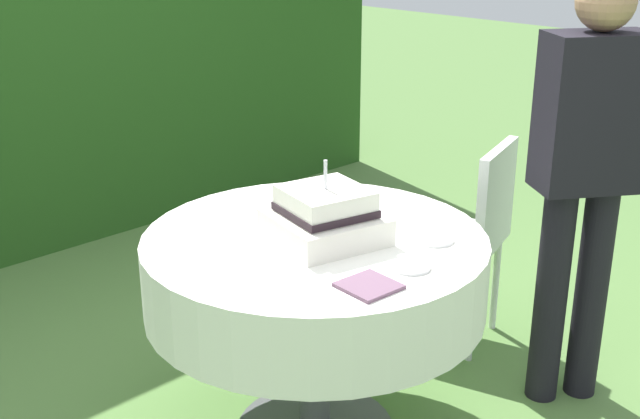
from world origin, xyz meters
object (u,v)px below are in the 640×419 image
(serving_plate_near, at_px, (359,207))
(garden_chair, at_px, (470,225))
(wedding_cake, at_px, (326,216))
(serving_plate_far, at_px, (411,266))
(serving_plate_left, at_px, (435,239))
(cake_table, at_px, (315,273))
(standing_person, at_px, (586,167))
(napkin_stack, at_px, (369,286))

(serving_plate_near, relative_size, garden_chair, 0.13)
(garden_chair, bearing_deg, wedding_cake, -175.41)
(serving_plate_near, xyz_separation_m, serving_plate_far, (-0.26, -0.46, 0.00))
(serving_plate_far, bearing_deg, garden_chair, 24.80)
(serving_plate_near, height_order, serving_plate_left, same)
(cake_table, xyz_separation_m, wedding_cake, (0.01, -0.04, 0.21))
(serving_plate_far, xyz_separation_m, standing_person, (0.83, -0.11, 0.16))
(cake_table, height_order, serving_plate_far, serving_plate_far)
(garden_chair, bearing_deg, standing_person, -98.29)
(wedding_cake, relative_size, serving_plate_near, 3.31)
(serving_plate_left, bearing_deg, napkin_stack, -168.36)
(cake_table, height_order, wedding_cake, wedding_cake)
(cake_table, bearing_deg, napkin_stack, -112.15)
(wedding_cake, xyz_separation_m, standing_person, (0.85, -0.45, 0.08))
(cake_table, xyz_separation_m, napkin_stack, (-0.16, -0.39, 0.14))
(cake_table, xyz_separation_m, serving_plate_far, (0.03, -0.38, 0.14))
(napkin_stack, relative_size, standing_person, 0.09)
(wedding_cake, relative_size, garden_chair, 0.44)
(wedding_cake, bearing_deg, garden_chair, 4.59)
(cake_table, relative_size, serving_plate_near, 9.67)
(serving_plate_near, relative_size, napkin_stack, 0.79)
(wedding_cake, distance_m, serving_plate_far, 0.35)
(serving_plate_left, xyz_separation_m, napkin_stack, (-0.41, -0.08, -0.00))
(serving_plate_far, distance_m, standing_person, 0.85)
(cake_table, bearing_deg, serving_plate_left, -50.11)
(wedding_cake, xyz_separation_m, napkin_stack, (-0.17, -0.35, -0.07))
(cake_table, bearing_deg, standing_person, -29.67)
(standing_person, bearing_deg, cake_table, 150.33)
(napkin_stack, bearing_deg, standing_person, -5.78)
(wedding_cake, distance_m, serving_plate_left, 0.36)
(serving_plate_near, distance_m, serving_plate_left, 0.38)
(serving_plate_far, height_order, napkin_stack, same)
(serving_plate_near, xyz_separation_m, garden_chair, (0.64, -0.04, -0.23))
(cake_table, relative_size, standing_person, 0.72)
(cake_table, height_order, standing_person, standing_person)
(wedding_cake, distance_m, standing_person, 0.97)
(napkin_stack, bearing_deg, wedding_cake, 64.21)
(serving_plate_near, xyz_separation_m, standing_person, (0.57, -0.57, 0.16))
(napkin_stack, relative_size, garden_chair, 0.17)
(cake_table, bearing_deg, garden_chair, 2.04)
(napkin_stack, distance_m, standing_person, 1.04)
(serving_plate_left, xyz_separation_m, garden_chair, (0.68, 0.34, -0.23))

